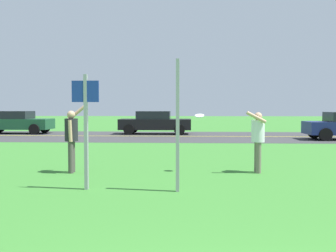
{
  "coord_description": "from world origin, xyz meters",
  "views": [
    {
      "loc": [
        -0.61,
        -1.94,
        1.72
      ],
      "look_at": [
        -1.05,
        6.64,
        1.3
      ],
      "focal_mm": 41.6,
      "sensor_mm": 36.0,
      "label": 1
    }
  ],
  "objects_px": {
    "sign_post_near_path": "(86,120)",
    "person_thrower_dark_shirt": "(72,135)",
    "car_dark_green_leftmost": "(16,122)",
    "sign_post_by_roadside": "(178,126)",
    "person_catcher_white_shirt": "(258,137)",
    "car_black_center_left": "(155,122)",
    "frisbee_white": "(200,116)"
  },
  "relations": [
    {
      "from": "sign_post_near_path",
      "to": "person_thrower_dark_shirt",
      "type": "distance_m",
      "value": 2.28
    },
    {
      "from": "person_thrower_dark_shirt",
      "to": "person_catcher_white_shirt",
      "type": "relative_size",
      "value": 1.09
    },
    {
      "from": "person_thrower_dark_shirt",
      "to": "person_catcher_white_shirt",
      "type": "height_order",
      "value": "person_thrower_dark_shirt"
    },
    {
      "from": "frisbee_white",
      "to": "sign_post_near_path",
      "type": "bearing_deg",
      "value": -136.27
    },
    {
      "from": "car_dark_green_leftmost",
      "to": "car_black_center_left",
      "type": "relative_size",
      "value": 1.0
    },
    {
      "from": "sign_post_near_path",
      "to": "frisbee_white",
      "type": "xyz_separation_m",
      "value": [
        2.41,
        2.31,
        0.03
      ]
    },
    {
      "from": "sign_post_by_roadside",
      "to": "frisbee_white",
      "type": "bearing_deg",
      "value": 77.98
    },
    {
      "from": "sign_post_by_roadside",
      "to": "sign_post_near_path",
      "type": "bearing_deg",
      "value": 177.11
    },
    {
      "from": "sign_post_near_path",
      "to": "sign_post_by_roadside",
      "type": "bearing_deg",
      "value": -2.89
    },
    {
      "from": "sign_post_near_path",
      "to": "person_thrower_dark_shirt",
      "type": "xyz_separation_m",
      "value": [
        -0.92,
        2.03,
        -0.48
      ]
    },
    {
      "from": "person_thrower_dark_shirt",
      "to": "person_catcher_white_shirt",
      "type": "bearing_deg",
      "value": 2.94
    },
    {
      "from": "person_catcher_white_shirt",
      "to": "car_black_center_left",
      "type": "relative_size",
      "value": 0.36
    },
    {
      "from": "sign_post_near_path",
      "to": "person_catcher_white_shirt",
      "type": "distance_m",
      "value": 4.57
    },
    {
      "from": "person_thrower_dark_shirt",
      "to": "sign_post_by_roadside",
      "type": "bearing_deg",
      "value": -36.96
    },
    {
      "from": "sign_post_near_path",
      "to": "frisbee_white",
      "type": "relative_size",
      "value": 9.49
    },
    {
      "from": "person_thrower_dark_shirt",
      "to": "car_black_center_left",
      "type": "xyz_separation_m",
      "value": [
        0.95,
        14.55,
        -0.24
      ]
    },
    {
      "from": "person_catcher_white_shirt",
      "to": "car_black_center_left",
      "type": "distance_m",
      "value": 14.82
    },
    {
      "from": "sign_post_by_roadside",
      "to": "person_catcher_white_shirt",
      "type": "bearing_deg",
      "value": 49.48
    },
    {
      "from": "sign_post_by_roadside",
      "to": "person_catcher_white_shirt",
      "type": "distance_m",
      "value": 3.15
    },
    {
      "from": "car_dark_green_leftmost",
      "to": "person_catcher_white_shirt",
      "type": "bearing_deg",
      "value": -47.91
    },
    {
      "from": "sign_post_near_path",
      "to": "car_dark_green_leftmost",
      "type": "distance_m",
      "value": 18.87
    },
    {
      "from": "car_dark_green_leftmost",
      "to": "car_black_center_left",
      "type": "height_order",
      "value": "same"
    },
    {
      "from": "sign_post_near_path",
      "to": "sign_post_by_roadside",
      "type": "height_order",
      "value": "sign_post_by_roadside"
    },
    {
      "from": "frisbee_white",
      "to": "car_dark_green_leftmost",
      "type": "bearing_deg",
      "value": 128.63
    },
    {
      "from": "sign_post_near_path",
      "to": "sign_post_by_roadside",
      "type": "relative_size",
      "value": 0.89
    },
    {
      "from": "car_dark_green_leftmost",
      "to": "sign_post_by_roadside",
      "type": "bearing_deg",
      "value": -56.85
    },
    {
      "from": "person_thrower_dark_shirt",
      "to": "frisbee_white",
      "type": "relative_size",
      "value": 6.99
    },
    {
      "from": "car_black_center_left",
      "to": "person_catcher_white_shirt",
      "type": "bearing_deg",
      "value": -74.74
    },
    {
      "from": "person_catcher_white_shirt",
      "to": "car_black_center_left",
      "type": "height_order",
      "value": "person_catcher_white_shirt"
    },
    {
      "from": "person_catcher_white_shirt",
      "to": "sign_post_by_roadside",
      "type": "bearing_deg",
      "value": -130.52
    },
    {
      "from": "person_thrower_dark_shirt",
      "to": "car_dark_green_leftmost",
      "type": "height_order",
      "value": "person_thrower_dark_shirt"
    },
    {
      "from": "frisbee_white",
      "to": "car_dark_green_leftmost",
      "type": "height_order",
      "value": "frisbee_white"
    }
  ]
}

